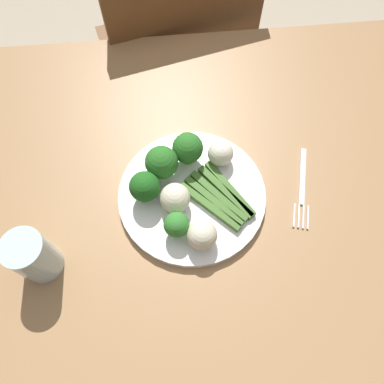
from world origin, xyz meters
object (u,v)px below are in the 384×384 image
broccoli_left (188,148)px  fork (302,188)px  cauliflower_outer_edge (222,153)px  broccoli_right (162,163)px  plate (192,195)px  broccoli_front (145,187)px  water_glass (33,257)px  dining_table (223,235)px  chair (177,64)px  cauliflower_mid (175,198)px  asparagus_bundle (219,197)px  broccoli_near_center (177,225)px  cauliflower_edge (202,235)px

broccoli_left → fork: bearing=160.3°
cauliflower_outer_edge → broccoli_right: bearing=10.0°
plate → cauliflower_outer_edge: bearing=-133.9°
broccoli_front → water_glass: (0.18, 0.10, -0.00)m
dining_table → broccoli_front: size_ratio=20.98×
chair → plate: (0.01, 0.56, 0.24)m
broccoli_front → cauliflower_mid: broccoli_front is taller
plate → cauliflower_outer_edge: cauliflower_outer_edge is taller
fork → chair: bearing=-145.7°
cauliflower_mid → dining_table: bearing=162.6°
broccoli_right → water_glass: water_glass is taller
broccoli_front → broccoli_left: size_ratio=0.94×
broccoli_left → cauliflower_mid: 0.09m
asparagus_bundle → broccoli_front: (0.13, -0.02, 0.03)m
cauliflower_mid → water_glass: size_ratio=0.52×
chair → broccoli_right: size_ratio=12.19×
plate → broccoli_right: (0.05, -0.04, 0.05)m
asparagus_bundle → fork: 0.16m
fork → broccoli_left: bearing=-94.4°
cauliflower_outer_edge → broccoli_near_center: bearing=54.8°
cauliflower_edge → plate: bearing=-85.2°
chair → cauliflower_mid: (0.04, 0.58, 0.27)m
dining_table → broccoli_near_center: size_ratio=25.88×
asparagus_bundle → cauliflower_mid: bearing=53.5°
broccoli_right → broccoli_left: 0.05m
broccoli_front → broccoli_left: broccoli_left is taller
chair → asparagus_bundle: chair is taller
water_glass → broccoli_near_center: bearing=-171.9°
cauliflower_outer_edge → dining_table: bearing=88.6°
broccoli_right → fork: bearing=169.4°
broccoli_front → water_glass: water_glass is taller
broccoli_near_center → broccoli_front: 0.09m
asparagus_bundle → cauliflower_mid: cauliflower_mid is taller
dining_table → plate: 0.13m
broccoli_right → cauliflower_outer_edge: size_ratio=1.52×
cauliflower_edge → chair: bearing=-90.2°
asparagus_bundle → fork: size_ratio=0.85×
plate → asparagus_bundle: size_ratio=1.89×
broccoli_right → broccoli_near_center: (-0.02, 0.11, -0.01)m
broccoli_near_center → broccoli_front: (0.05, -0.07, 0.01)m
chair → broccoli_near_center: 0.68m
broccoli_near_center → broccoli_left: bearing=-102.7°
plate → broccoli_near_center: (0.03, 0.07, 0.04)m
cauliflower_edge → water_glass: water_glass is taller
broccoli_front → water_glass: 0.20m
broccoli_front → cauliflower_outer_edge: size_ratio=1.37×
broccoli_right → water_glass: 0.25m
cauliflower_mid → chair: bearing=-94.0°
broccoli_left → fork: 0.22m
dining_table → cauliflower_mid: 0.17m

